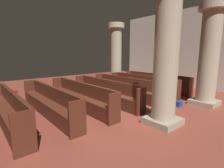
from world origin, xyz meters
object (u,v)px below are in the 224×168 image
kneeler_box_blue (176,103)px  pew_row_4 (80,95)px  pew_row_0 (155,82)px  lectern (172,80)px  pillar_far_side (116,54)px  pew_row_5 (49,100)px  pew_row_6 (7,108)px  hymn_book (14,92)px  pew_row_2 (125,87)px  kneeler_box_navy (159,108)px  pillar_aisle_side (209,53)px  pew_row_3 (105,90)px  pillar_aisle_rear (166,53)px  pew_row_1 (142,84)px

kneeler_box_blue → pew_row_4: bearing=-127.1°
pew_row_0 → lectern: (0.23, 1.28, -0.03)m
pew_row_4 → pillar_far_side: pillar_far_side is taller
pew_row_4 → pew_row_5: 1.14m
pew_row_6 → kneeler_box_blue: bearing=67.2°
pew_row_0 → lectern: size_ratio=3.59×
pew_row_0 → hymn_book: size_ratio=20.27×
pew_row_0 → pew_row_2: (0.00, -2.28, 0.00)m
pew_row_4 → kneeler_box_navy: size_ratio=10.57×
pillar_aisle_side → pillar_far_side: (-5.50, 0.27, 0.00)m
pew_row_4 → pew_row_3: bearing=90.0°
pew_row_0 → lectern: bearing=79.8°
pillar_aisle_side → pillar_aisle_rear: bearing=-90.0°
pew_row_3 → pillar_far_side: bearing=132.1°
lectern → kneeler_box_blue: 3.57m
hymn_book → pew_row_6: bearing=-111.3°
pillar_aisle_side → pillar_aisle_rear: 2.86m
pillar_far_side → kneeler_box_navy: (4.87, -2.37, -1.82)m
pew_row_1 → lectern: (0.23, 2.42, -0.03)m
pew_row_2 → pillar_aisle_rear: size_ratio=1.03×
hymn_book → kneeler_box_navy: bearing=61.9°
kneeler_box_navy → kneeler_box_blue: 1.09m
lectern → pillar_aisle_side: bearing=-37.6°
pew_row_0 → pew_row_4: size_ratio=1.00×
pew_row_0 → kneeler_box_blue: bearing=-38.0°
lectern → pillar_far_side: bearing=-150.2°
pillar_aisle_side → kneeler_box_navy: (-0.63, -2.10, -1.82)m
pew_row_1 → pew_row_4: 3.42m
pew_row_1 → pillar_aisle_rear: (2.77, -2.40, 1.48)m
pew_row_3 → pillar_far_side: (-2.72, 3.01, 1.48)m
pillar_far_side → hymn_book: bearing=-65.9°
pillar_far_side → pillar_aisle_rear: size_ratio=1.00×
pew_row_0 → pillar_aisle_rear: (2.77, -3.54, 1.48)m
pew_row_6 → pillar_far_side: pillar_far_side is taller
pew_row_4 → lectern: lectern is taller
kneeler_box_navy → kneeler_box_blue: bearing=88.9°
pew_row_3 → pillar_aisle_side: bearing=44.7°
pew_row_2 → hymn_book: bearing=-89.1°
pew_row_5 → pillar_aisle_rear: pillar_aisle_rear is taller
pillar_aisle_rear → pew_row_4: bearing=-159.7°
pew_row_0 → pew_row_3: same height
pew_row_5 → pillar_aisle_rear: bearing=38.0°
pew_row_0 → pew_row_2: bearing=-90.0°
pew_row_1 → pew_row_6: same height
pew_row_6 → pillar_far_side: 7.15m
pew_row_2 → pillar_far_side: pillar_far_side is taller
lectern → hymn_book: lectern is taller
pew_row_2 → kneeler_box_blue: size_ratio=10.23×
pew_row_2 → kneeler_box_blue: bearing=15.2°
pew_row_4 → pew_row_5: same height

